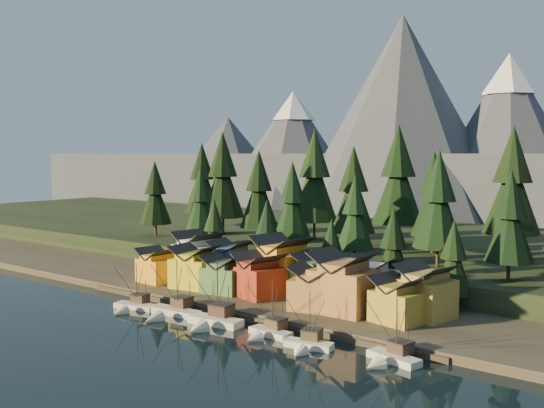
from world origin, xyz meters
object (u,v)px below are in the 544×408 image
Objects in this scene: boat_2 at (170,305)px; boat_6 at (390,349)px; boat_5 at (307,337)px; house_front_1 at (195,265)px; house_front_0 at (157,264)px; boat_4 at (267,325)px; boat_1 at (132,300)px; boat_3 at (212,312)px; house_back_1 at (230,260)px; house_back_0 at (198,253)px.

boat_6 is at bearing -1.61° from boat_2.
house_front_1 reaches higher than boat_5.
house_front_1 is at bearing 145.85° from boat_5.
house_front_0 is (-62.97, 13.16, 3.40)m from boat_6.
boat_5 is (8.76, -1.45, -0.09)m from boat_4.
boat_1 is at bearing -170.72° from boat_4.
boat_5 is at bearing -4.78° from boat_2.
house_front_1 is (-19.39, 15.81, 3.74)m from boat_3.
house_back_1 reaches higher than boat_4.
boat_4 is at bearing 158.88° from boat_5.
boat_5 is (30.74, -0.78, -0.09)m from boat_2.
boat_3 is 25.29m from house_front_1.
boat_6 is 55.17m from house_back_1.
boat_2 is 0.96× the size of boat_3.
house_front_1 is 9.08m from house_back_1.
boat_5 is 13.07m from boat_6.
boat_1 is 27.17m from house_back_0.
boat_1 is 1.00× the size of house_front_1.
boat_5 is 0.94× the size of boat_6.
boat_2 reaches higher than boat_4.
house_front_0 is at bearing 148.19° from boat_3.
boat_4 is 1.03× the size of boat_5.
house_front_0 reaches higher than boat_1.
boat_3 is 33.47m from house_front_0.
boat_5 is at bearing -3.78° from boat_4.
boat_6 is at bearing -2.51° from boat_5.
boat_6 is 64.42m from house_front_0.
house_back_0 reaches higher than house_front_1.
boat_5 is 44.96m from house_back_1.
house_front_0 is (-41.31, 13.81, 3.42)m from boat_4.
house_front_0 is (-10.18, 15.80, 3.62)m from boat_1.
boat_5 is 1.05× the size of house_back_1.
boat_5 is at bearing -7.04° from boat_3.
boat_4 is (11.41, 0.93, -0.42)m from boat_3.
boat_4 is at bearing -0.90° from boat_3.
boat_3 is at bearing -4.75° from boat_2.
house_back_0 is at bearing 153.80° from boat_4.
boat_3 reaches higher than house_front_1.
house_back_1 is (-16.90, 24.54, 3.88)m from boat_3.
house_back_1 is at bearing 64.60° from house_front_1.
boat_4 is 37.11m from house_back_1.
house_back_1 is at bearing 168.84° from boat_6.
boat_2 is 1.14× the size of house_back_0.
house_front_1 is (0.34, 16.87, 4.36)m from boat_1.
boat_2 is 29.72m from house_back_0.
house_front_1 is at bearing 10.69° from house_front_0.
boat_3 is at bearing -163.75° from boat_6.
boat_2 is at bearing -164.76° from boat_6.
house_back_1 is at bearing 145.79° from boat_4.
house_back_0 is at bearing 172.45° from boat_6.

